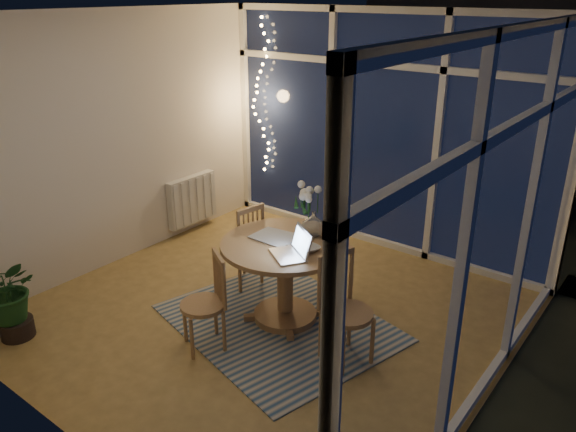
% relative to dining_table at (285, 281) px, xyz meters
% --- Properties ---
extents(floor, '(4.00, 4.00, 0.00)m').
position_rel_dining_table_xyz_m(floor, '(-0.18, -0.01, -0.38)').
color(floor, olive).
rests_on(floor, ground).
extents(ceiling, '(4.00, 4.00, 0.00)m').
position_rel_dining_table_xyz_m(ceiling, '(-0.18, -0.01, 2.22)').
color(ceiling, white).
rests_on(ceiling, wall_back).
extents(wall_back, '(4.00, 0.04, 2.60)m').
position_rel_dining_table_xyz_m(wall_back, '(-0.18, 1.99, 0.92)').
color(wall_back, silver).
rests_on(wall_back, floor).
extents(wall_front, '(4.00, 0.04, 2.60)m').
position_rel_dining_table_xyz_m(wall_front, '(-0.18, -2.01, 0.92)').
color(wall_front, silver).
rests_on(wall_front, floor).
extents(wall_left, '(0.04, 4.00, 2.60)m').
position_rel_dining_table_xyz_m(wall_left, '(-2.18, -0.01, 0.92)').
color(wall_left, silver).
rests_on(wall_left, floor).
extents(wall_right, '(0.04, 4.00, 2.60)m').
position_rel_dining_table_xyz_m(wall_right, '(1.82, -0.01, 0.92)').
color(wall_right, silver).
rests_on(wall_right, floor).
extents(window_wall_back, '(4.00, 0.10, 2.60)m').
position_rel_dining_table_xyz_m(window_wall_back, '(-0.18, 1.95, 0.92)').
color(window_wall_back, silver).
rests_on(window_wall_back, floor).
extents(window_wall_right, '(0.10, 4.00, 2.60)m').
position_rel_dining_table_xyz_m(window_wall_right, '(1.78, -0.01, 0.92)').
color(window_wall_right, silver).
rests_on(window_wall_right, floor).
extents(radiator, '(0.10, 0.70, 0.58)m').
position_rel_dining_table_xyz_m(radiator, '(-2.12, 0.89, 0.02)').
color(radiator, silver).
rests_on(radiator, wall_left).
extents(fairy_lights, '(0.24, 0.10, 1.85)m').
position_rel_dining_table_xyz_m(fairy_lights, '(-1.83, 1.87, 1.15)').
color(fairy_lights, '#EAB25D').
rests_on(fairy_lights, window_wall_back).
extents(garden_patio, '(12.00, 6.00, 0.10)m').
position_rel_dining_table_xyz_m(garden_patio, '(0.32, 4.99, -0.44)').
color(garden_patio, black).
rests_on(garden_patio, ground).
extents(garden_fence, '(11.00, 0.08, 1.80)m').
position_rel_dining_table_xyz_m(garden_fence, '(-0.18, 5.49, 0.52)').
color(garden_fence, '#3C2715').
rests_on(garden_fence, ground).
extents(neighbour_roof, '(7.00, 3.00, 2.20)m').
position_rel_dining_table_xyz_m(neighbour_roof, '(0.12, 8.49, 1.82)').
color(neighbour_roof, '#2F3139').
rests_on(neighbour_roof, ground).
extents(garden_shrubs, '(0.90, 0.90, 0.90)m').
position_rel_dining_table_xyz_m(garden_shrubs, '(-0.98, 3.39, 0.07)').
color(garden_shrubs, black).
rests_on(garden_shrubs, ground).
extents(rug, '(2.23, 1.96, 0.01)m').
position_rel_dining_table_xyz_m(rug, '(0.00, -0.10, -0.37)').
color(rug, '#BAAC97').
rests_on(rug, floor).
extents(dining_table, '(1.35, 1.35, 0.76)m').
position_rel_dining_table_xyz_m(dining_table, '(0.00, 0.00, 0.00)').
color(dining_table, olive).
rests_on(dining_table, floor).
extents(chair_left, '(0.47, 0.47, 0.88)m').
position_rel_dining_table_xyz_m(chair_left, '(-0.74, 0.25, 0.06)').
color(chair_left, olive).
rests_on(chair_left, floor).
extents(chair_right, '(0.54, 0.54, 0.92)m').
position_rel_dining_table_xyz_m(chair_right, '(0.76, -0.19, 0.08)').
color(chair_right, olive).
rests_on(chair_right, floor).
extents(chair_front, '(0.53, 0.53, 0.84)m').
position_rel_dining_table_xyz_m(chair_front, '(-0.27, -0.74, 0.04)').
color(chair_front, olive).
rests_on(chair_front, floor).
extents(laptop, '(0.43, 0.41, 0.24)m').
position_rel_dining_table_xyz_m(laptop, '(0.18, -0.19, 0.50)').
color(laptop, silver).
rests_on(laptop, dining_table).
extents(flower_vase, '(0.25, 0.25, 0.21)m').
position_rel_dining_table_xyz_m(flower_vase, '(0.10, 0.28, 0.48)').
color(flower_vase, white).
rests_on(flower_vase, dining_table).
extents(bowl, '(0.18, 0.18, 0.04)m').
position_rel_dining_table_xyz_m(bowl, '(0.26, 0.01, 0.40)').
color(bowl, white).
rests_on(bowl, dining_table).
extents(newspapers, '(0.41, 0.34, 0.01)m').
position_rel_dining_table_xyz_m(newspapers, '(-0.14, 0.05, 0.38)').
color(newspapers, silver).
rests_on(newspapers, dining_table).
extents(phone, '(0.11, 0.07, 0.01)m').
position_rel_dining_table_xyz_m(phone, '(0.08, -0.07, 0.38)').
color(phone, black).
rests_on(phone, dining_table).
extents(potted_plant, '(0.65, 0.60, 0.76)m').
position_rel_dining_table_xyz_m(potted_plant, '(-1.64, -1.61, 0.00)').
color(potted_plant, '#17411B').
rests_on(potted_plant, floor).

